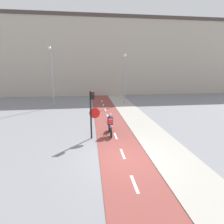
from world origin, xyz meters
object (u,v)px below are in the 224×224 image
object	(u,v)px
street_lamp_far	(51,71)
cyclist_near	(110,125)
traffic_light_pole	(92,110)
street_lamp_sidewalk	(125,74)

from	to	relation	value
street_lamp_far	cyclist_near	size ratio (longest dim) A/B	3.85
traffic_light_pole	street_lamp_far	size ratio (longest dim) A/B	0.46
street_lamp_far	street_lamp_sidewalk	world-z (taller)	street_lamp_far
street_lamp_far	street_lamp_sidewalk	distance (m)	8.46
traffic_light_pole	street_lamp_far	xyz separation A→B (m)	(-4.22, 9.83, 2.18)
street_lamp_far	street_lamp_sidewalk	xyz separation A→B (m)	(8.41, 0.82, -0.33)
traffic_light_pole	street_lamp_sidewalk	bearing A→B (deg)	68.50
street_lamp_far	street_lamp_sidewalk	size ratio (longest dim) A/B	1.10
street_lamp_far	cyclist_near	distance (m)	11.35
traffic_light_pole	street_lamp_sidewalk	distance (m)	11.60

